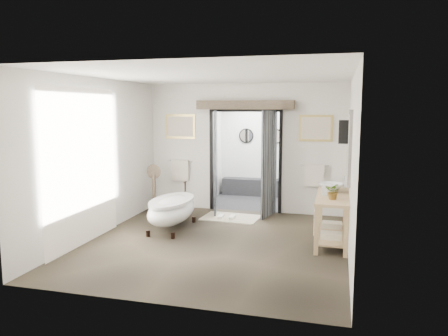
{
  "coord_description": "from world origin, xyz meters",
  "views": [
    {
      "loc": [
        2.05,
        -7.14,
        2.36
      ],
      "look_at": [
        0.0,
        0.6,
        1.25
      ],
      "focal_mm": 35.0,
      "sensor_mm": 36.0,
      "label": 1
    }
  ],
  "objects_px": {
    "vanity": "(331,215)",
    "basin": "(331,188)",
    "clawfoot_tub": "(172,209)",
    "rug": "(231,218)"
  },
  "relations": [
    {
      "from": "vanity",
      "to": "basin",
      "type": "xyz_separation_m",
      "value": [
        -0.02,
        0.31,
        0.42
      ]
    },
    {
      "from": "clawfoot_tub",
      "to": "basin",
      "type": "xyz_separation_m",
      "value": [
        2.98,
        0.22,
        0.53
      ]
    },
    {
      "from": "rug",
      "to": "vanity",
      "type": "bearing_deg",
      "value": -30.24
    },
    {
      "from": "vanity",
      "to": "basin",
      "type": "bearing_deg",
      "value": 94.35
    },
    {
      "from": "clawfoot_tub",
      "to": "vanity",
      "type": "bearing_deg",
      "value": -1.72
    },
    {
      "from": "clawfoot_tub",
      "to": "vanity",
      "type": "relative_size",
      "value": 1.04
    },
    {
      "from": "clawfoot_tub",
      "to": "rug",
      "type": "relative_size",
      "value": 1.39
    },
    {
      "from": "vanity",
      "to": "rug",
      "type": "distance_m",
      "value": 2.49
    },
    {
      "from": "rug",
      "to": "basin",
      "type": "height_order",
      "value": "basin"
    },
    {
      "from": "clawfoot_tub",
      "to": "basin",
      "type": "distance_m",
      "value": 3.04
    }
  ]
}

